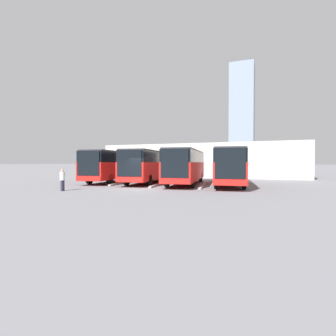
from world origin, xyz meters
TOP-DOWN VIEW (x-y plane):
  - ground_plane at (0.00, 0.00)m, footprint 600.00×600.00m
  - bus_0 at (-6.29, -6.02)m, footprint 4.08×11.43m
  - curb_divider_0 at (-4.19, -4.37)m, footprint 1.16×6.36m
  - bus_1 at (-2.10, -5.77)m, footprint 4.08×11.43m
  - curb_divider_1 at (0.00, -4.11)m, footprint 1.16×6.36m
  - bus_2 at (2.09, -6.13)m, footprint 4.08×11.43m
  - curb_divider_2 at (4.19, -4.48)m, footprint 1.16×6.36m
  - bus_3 at (6.28, -6.10)m, footprint 4.08×11.43m
  - pedestrian at (4.81, 3.26)m, footprint 0.42×0.42m
  - station_building at (0.00, -23.45)m, footprint 29.48×16.41m
  - office_tower at (8.94, -174.72)m, footprint 16.48×16.48m

SIDE VIEW (x-z plane):
  - ground_plane at x=0.00m, z-range 0.00..0.00m
  - curb_divider_0 at x=-4.19m, z-range 0.00..0.15m
  - curb_divider_1 at x=0.00m, z-range 0.00..0.15m
  - curb_divider_2 at x=4.19m, z-range 0.00..0.15m
  - pedestrian at x=4.81m, z-range 0.06..1.72m
  - bus_0 at x=-6.29m, z-range 0.19..3.52m
  - bus_1 at x=-2.10m, z-range 0.19..3.52m
  - bus_2 at x=2.09m, z-range 0.19..3.52m
  - bus_3 at x=6.28m, z-range 0.19..3.52m
  - station_building at x=0.00m, z-range 0.02..4.88m
  - office_tower at x=8.94m, z-range -0.60..73.22m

